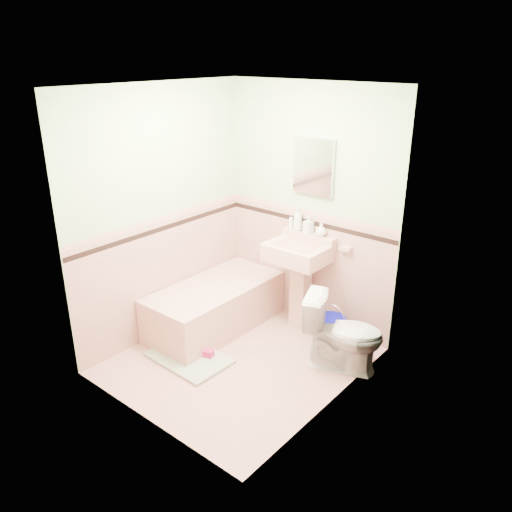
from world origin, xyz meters
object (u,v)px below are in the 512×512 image
Objects in this scene: medicine_cabinet at (314,167)px; soap_bottle_left at (298,219)px; bathtub at (215,307)px; sink at (297,287)px; bucket at (331,330)px; soap_bottle_mid at (308,224)px; shoe at (206,352)px; soap_bottle_right at (321,230)px; toilet at (344,333)px.

medicine_cabinet reaches higher than soap_bottle_left.
sink is (0.68, 0.53, 0.25)m from bathtub.
bathtub is at bearing -132.58° from medicine_cabinet.
medicine_cabinet reaches higher than sink.
bathtub reaches higher than bucket.
soap_bottle_mid is 0.64× the size of bucket.
soap_bottle_mid reaches higher than shoe.
bathtub is at bearing 110.51° from shoe.
bathtub is at bearing -139.17° from soap_bottle_right.
bathtub is 2.68× the size of medicine_cabinet.
sink is at bearing -128.22° from soap_bottle_right.
sink is at bearing -90.00° from medicine_cabinet.
bucket is at bearing -19.30° from soap_bottle_left.
sink is 0.66m from soap_bottle_mid.
toilet is at bearing -23.52° from sink.
soap_bottle_mid is 1.31× the size of soap_bottle_right.
medicine_cabinet is at bearing 90.00° from sink.
soap_bottle_mid is at bearing 0.00° from soap_bottle_left.
soap_bottle_left reaches higher than soap_bottle_right.
shoe is (-0.18, -1.22, -1.08)m from soap_bottle_left.
sink is 1.32× the size of toilet.
shoe is at bearing -98.49° from soap_bottle_left.
bathtub is 2.08× the size of toilet.
toilet is at bearing 8.00° from bathtub.
soap_bottle_left is at bearing 160.70° from bucket.
shoe is at bearing -54.93° from bathtub.
bucket is (0.45, -0.24, -1.56)m from medicine_cabinet.
sink is 0.70m from soap_bottle_left.
soap_bottle_right is at bearing 0.00° from soap_bottle_mid.
toilet is (0.75, -0.54, -1.34)m from medicine_cabinet.
soap_bottle_left is 0.13m from soap_bottle_mid.
sink is 0.83m from toilet.
medicine_cabinet reaches higher than bathtub.
soap_bottle_left is at bearing 52.93° from bathtub.
soap_bottle_mid reaches higher than bucket.
soap_bottle_mid is at bearing 46.80° from bathtub.
toilet is (0.90, -0.51, -0.78)m from soap_bottle_left.
medicine_cabinet is at bearing 11.80° from soap_bottle_left.
bucket is (0.59, -0.21, -1.00)m from soap_bottle_left.
soap_bottle_left is 1.64m from shoe.
soap_bottle_mid is (0.67, 0.71, 0.89)m from bathtub.
bucket is at bearing 38.01° from shoe.
bathtub is 1.24m from bucket.
soap_bottle_right reaches higher than sink.
sink is 3.34× the size of bucket.
bathtub is at bearing -127.07° from soap_bottle_left.
soap_bottle_left is 0.87× the size of bucket.
bathtub is 0.64m from shoe.
toilet is (0.75, -0.33, -0.12)m from sink.
sink is 1.24m from medicine_cabinet.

